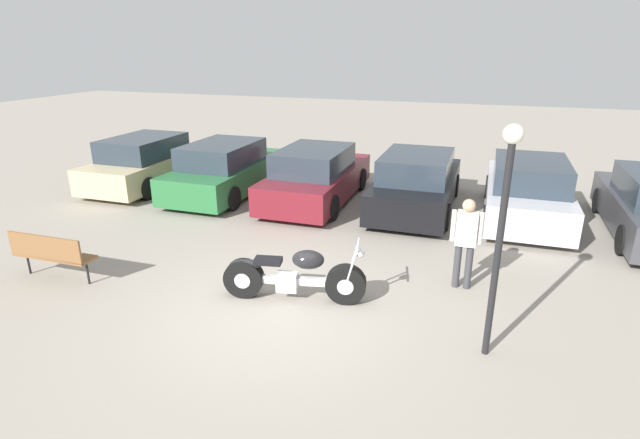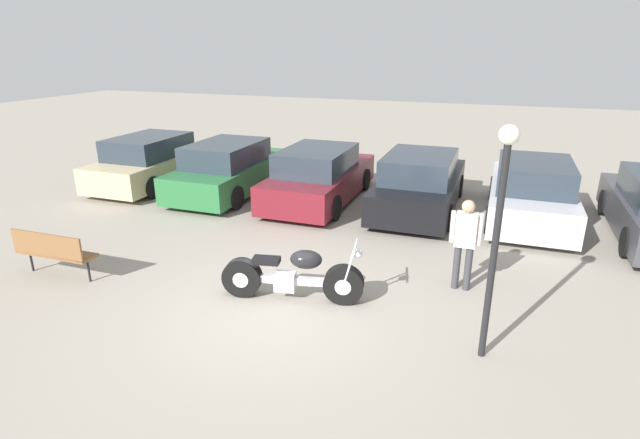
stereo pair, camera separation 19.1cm
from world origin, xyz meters
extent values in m
plane|color=gray|center=(0.00, 0.00, 0.00)|extent=(60.00, 60.00, 0.00)
cylinder|color=black|center=(0.96, 0.63, 0.33)|extent=(0.68, 0.32, 0.66)
cylinder|color=silver|center=(0.96, 0.63, 0.33)|extent=(0.30, 0.27, 0.26)
cylinder|color=black|center=(-0.69, 0.30, 0.33)|extent=(0.68, 0.32, 0.66)
cylinder|color=silver|center=(-0.69, 0.30, 0.33)|extent=(0.30, 0.27, 0.26)
cube|color=silver|center=(0.13, 0.47, 0.34)|extent=(1.29, 0.36, 0.12)
cube|color=silver|center=(0.02, 0.44, 0.31)|extent=(0.38, 0.30, 0.30)
ellipsoid|color=black|center=(0.36, 0.51, 0.73)|extent=(0.58, 0.45, 0.30)
cube|color=black|center=(-0.28, 0.38, 0.67)|extent=(0.48, 0.32, 0.09)
ellipsoid|color=black|center=(-0.64, 0.31, 0.57)|extent=(0.51, 0.29, 0.20)
cylinder|color=silver|center=(1.07, 0.56, 0.67)|extent=(0.22, 0.08, 0.69)
cylinder|color=silver|center=(1.03, 0.74, 0.67)|extent=(0.22, 0.08, 0.69)
cylinder|color=silver|center=(1.14, 0.67, 1.01)|extent=(0.15, 0.61, 0.03)
sphere|color=silver|center=(1.18, 0.67, 0.89)|extent=(0.15, 0.15, 0.15)
cylinder|color=silver|center=(-0.24, 0.54, 0.21)|extent=(1.28, 0.33, 0.08)
cube|color=#C6B284|center=(-6.49, 5.75, 0.50)|extent=(1.81, 4.44, 0.71)
cube|color=#28333D|center=(-6.49, 5.48, 1.16)|extent=(1.59, 2.31, 0.60)
cylinder|color=black|center=(-7.34, 7.13, 0.31)|extent=(0.20, 0.61, 0.61)
cylinder|color=black|center=(-5.65, 7.13, 0.31)|extent=(0.20, 0.61, 0.61)
cylinder|color=black|center=(-7.34, 4.37, 0.31)|extent=(0.20, 0.61, 0.61)
cylinder|color=black|center=(-5.65, 4.37, 0.31)|extent=(0.20, 0.61, 0.61)
cube|color=#286B38|center=(-3.90, 5.67, 0.50)|extent=(1.81, 4.44, 0.71)
cube|color=#28333D|center=(-3.90, 5.41, 1.16)|extent=(1.59, 2.31, 0.60)
cylinder|color=black|center=(-4.74, 7.05, 0.31)|extent=(0.20, 0.61, 0.61)
cylinder|color=black|center=(-3.05, 7.05, 0.31)|extent=(0.20, 0.61, 0.61)
cylinder|color=black|center=(-4.74, 4.30, 0.31)|extent=(0.20, 0.61, 0.61)
cylinder|color=black|center=(-3.05, 4.30, 0.31)|extent=(0.20, 0.61, 0.61)
cube|color=maroon|center=(-1.30, 5.77, 0.50)|extent=(1.81, 4.44, 0.71)
cube|color=#28333D|center=(-1.30, 5.50, 1.16)|extent=(1.59, 2.31, 0.60)
cylinder|color=black|center=(-2.14, 7.14, 0.31)|extent=(0.20, 0.61, 0.61)
cylinder|color=black|center=(-0.45, 7.14, 0.31)|extent=(0.20, 0.61, 0.61)
cylinder|color=black|center=(-2.14, 4.39, 0.31)|extent=(0.20, 0.61, 0.61)
cylinder|color=black|center=(-0.45, 4.39, 0.31)|extent=(0.20, 0.61, 0.61)
cube|color=black|center=(1.30, 5.95, 0.50)|extent=(1.81, 4.44, 0.71)
cube|color=#28333D|center=(1.30, 5.69, 1.16)|extent=(1.59, 2.31, 0.60)
cylinder|color=black|center=(0.46, 7.33, 0.31)|extent=(0.20, 0.61, 0.61)
cylinder|color=black|center=(2.15, 7.33, 0.31)|extent=(0.20, 0.61, 0.61)
cylinder|color=black|center=(0.46, 4.58, 0.31)|extent=(0.20, 0.61, 0.61)
cylinder|color=black|center=(2.15, 4.58, 0.31)|extent=(0.20, 0.61, 0.61)
cube|color=#BCBCC1|center=(3.90, 6.11, 0.50)|extent=(1.81, 4.44, 0.71)
cube|color=#28333D|center=(3.90, 5.85, 1.16)|extent=(1.59, 2.31, 0.60)
cylinder|color=black|center=(3.06, 7.49, 0.31)|extent=(0.20, 0.61, 0.61)
cylinder|color=black|center=(4.75, 7.49, 0.31)|extent=(0.20, 0.61, 0.61)
cylinder|color=black|center=(3.06, 4.74, 0.31)|extent=(0.20, 0.61, 0.61)
cylinder|color=black|center=(4.75, 4.74, 0.31)|extent=(0.20, 0.61, 0.61)
cylinder|color=black|center=(5.65, 7.03, 0.31)|extent=(0.20, 0.61, 0.61)
cylinder|color=black|center=(5.65, 4.27, 0.31)|extent=(0.20, 0.61, 0.61)
cube|color=brown|center=(-4.15, -0.17, 0.45)|extent=(1.53, 0.41, 0.05)
cube|color=brown|center=(-4.15, -0.35, 0.67)|extent=(1.53, 0.05, 0.44)
cylinder|color=black|center=(-4.82, -0.18, 0.23)|extent=(0.04, 0.04, 0.45)
cylinder|color=black|center=(-3.49, -0.17, 0.23)|extent=(0.04, 0.04, 0.45)
cylinder|color=black|center=(3.15, -0.10, 1.45)|extent=(0.09, 0.09, 2.91)
sphere|color=white|center=(3.15, -0.10, 2.99)|extent=(0.24, 0.24, 0.24)
cylinder|color=#38383D|center=(2.61, 1.80, 0.39)|extent=(0.12, 0.12, 0.79)
cylinder|color=#38383D|center=(2.80, 1.80, 0.39)|extent=(0.12, 0.12, 0.79)
cube|color=silver|center=(2.71, 1.80, 1.08)|extent=(0.34, 0.20, 0.59)
cylinder|color=silver|center=(2.49, 1.80, 1.11)|extent=(0.08, 0.08, 0.54)
cylinder|color=silver|center=(2.93, 1.80, 1.11)|extent=(0.08, 0.08, 0.54)
sphere|color=tan|center=(2.71, 1.80, 1.49)|extent=(0.21, 0.21, 0.21)
camera|label=1|loc=(2.88, -6.33, 4.00)|focal=28.00mm
camera|label=2|loc=(3.06, -6.26, 4.00)|focal=28.00mm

